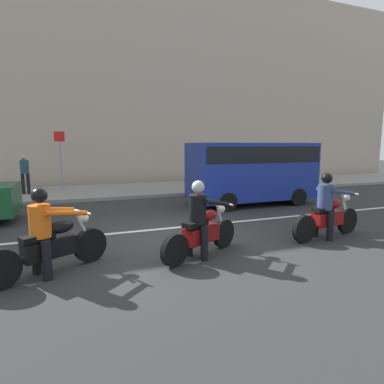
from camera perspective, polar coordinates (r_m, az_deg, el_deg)
ground_plane at (r=7.54m, az=-3.71°, el=-8.42°), size 80.00×80.00×0.00m
sidewalk_slab at (r=15.20m, az=-12.53°, el=0.29°), size 40.00×4.40×0.14m
building_facade at (r=18.77m, az=-14.70°, el=19.33°), size 40.00×1.40×11.59m
lane_marking_stripe at (r=8.45m, az=-3.64°, el=-6.53°), size 18.00×0.14×0.01m
motorcycle_with_rider_black_leather at (r=6.21m, az=1.63°, el=-6.11°), size 1.92×1.11×1.53m
motorcycle_with_rider_orange_stripe at (r=5.88m, az=-24.73°, el=-7.85°), size 1.98×1.20×1.50m
motorcycle_with_rider_denim_blue at (r=8.09m, az=23.38°, el=-3.28°), size 2.20×0.75×1.56m
parked_van_cobalt_blue at (r=11.83m, az=10.80°, el=4.12°), size 4.61×1.96×2.27m
street_sign_post at (r=15.39m, az=-22.81°, el=6.24°), size 0.44×0.08×2.68m
pedestrian_bystander at (r=14.97m, az=-28.13°, el=3.33°), size 0.34×0.34×1.64m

